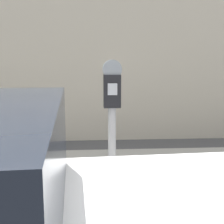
% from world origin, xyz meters
% --- Properties ---
extents(sidewalk, '(24.00, 2.80, 0.12)m').
position_xyz_m(sidewalk, '(0.00, 2.20, 0.06)').
color(sidewalk, '#ADAAA3').
rests_on(sidewalk, ground_plane).
extents(parking_meter, '(0.18, 0.14, 1.59)m').
position_xyz_m(parking_meter, '(0.31, 1.22, 1.17)').
color(parking_meter, gray).
rests_on(parking_meter, sidewalk).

